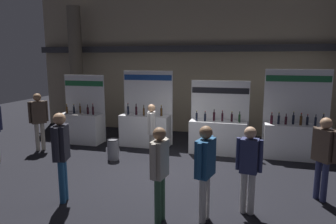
% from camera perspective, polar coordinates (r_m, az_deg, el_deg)
% --- Properties ---
extents(ground_plane, '(27.16, 27.16, 0.00)m').
position_cam_1_polar(ground_plane, '(7.84, 0.48, -11.51)').
color(ground_plane, black).
extents(hall_colonnade, '(13.58, 1.19, 5.90)m').
position_cam_1_polar(hall_colonnade, '(11.76, 6.20, 10.03)').
color(hall_colonnade, gray).
rests_on(hall_colonnade, ground_plane).
extents(exhibitor_booth_0, '(1.50, 0.71, 2.32)m').
position_cam_1_polar(exhibitor_booth_0, '(10.92, -15.90, -2.42)').
color(exhibitor_booth_0, white).
rests_on(exhibitor_booth_0, ground_plane).
extents(exhibitor_booth_1, '(1.71, 0.66, 2.48)m').
position_cam_1_polar(exhibitor_booth_1, '(10.16, -4.25, -2.83)').
color(exhibitor_booth_1, white).
rests_on(exhibitor_booth_1, ground_plane).
extents(exhibitor_booth_2, '(1.79, 0.66, 2.21)m').
position_cam_1_polar(exhibitor_booth_2, '(9.48, 9.35, -4.11)').
color(exhibitor_booth_2, white).
rests_on(exhibitor_booth_2, ground_plane).
extents(exhibitor_booth_3, '(1.84, 0.66, 2.58)m').
position_cam_1_polar(exhibitor_booth_3, '(9.60, 22.77, -4.34)').
color(exhibitor_booth_3, white).
rests_on(exhibitor_booth_3, ground_plane).
extents(trash_bin, '(0.33, 0.33, 0.60)m').
position_cam_1_polar(trash_bin, '(8.95, -10.26, -6.92)').
color(trash_bin, slate).
rests_on(trash_bin, ground_plane).
extents(visitor_0, '(0.48, 0.28, 1.67)m').
position_cam_1_polar(visitor_0, '(5.84, 14.92, -9.29)').
color(visitor_0, silver).
rests_on(visitor_0, ground_plane).
extents(visitor_2, '(0.33, 0.60, 1.74)m').
position_cam_1_polar(visitor_2, '(5.42, 6.99, -9.73)').
color(visitor_2, silver).
rests_on(visitor_2, ground_plane).
extents(visitor_3, '(0.44, 0.48, 1.82)m').
position_cam_1_polar(visitor_3, '(10.33, -23.10, -0.74)').
color(visitor_3, '#ADA393').
rests_on(visitor_3, ground_plane).
extents(visitor_4, '(0.28, 0.50, 1.62)m').
position_cam_1_polar(visitor_4, '(8.61, -3.09, -3.00)').
color(visitor_4, '#ADA393').
rests_on(visitor_4, ground_plane).
extents(visitor_5, '(0.26, 0.53, 1.72)m').
position_cam_1_polar(visitor_5, '(5.37, -1.58, -10.25)').
color(visitor_5, '#33563D').
rests_on(visitor_5, ground_plane).
extents(visitor_6, '(0.43, 0.46, 1.73)m').
position_cam_1_polar(visitor_6, '(6.90, 27.15, -6.60)').
color(visitor_6, navy).
rests_on(visitor_6, ground_plane).
extents(visitor_7, '(0.34, 0.52, 1.83)m').
position_cam_1_polar(visitor_7, '(6.43, -19.40, -6.55)').
color(visitor_7, navy).
rests_on(visitor_7, ground_plane).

